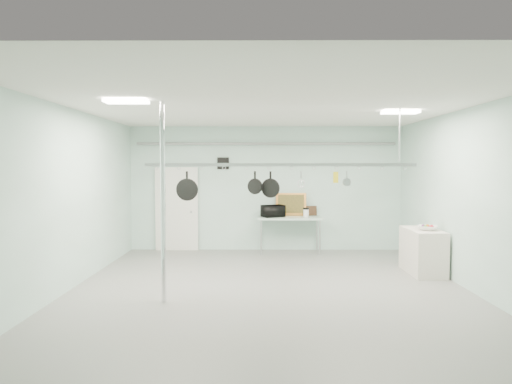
{
  "coord_description": "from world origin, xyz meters",
  "views": [
    {
      "loc": [
        -0.19,
        -7.79,
        2.17
      ],
      "look_at": [
        -0.24,
        1.0,
        1.68
      ],
      "focal_mm": 32.0,
      "sensor_mm": 36.0,
      "label": 1
    }
  ],
  "objects_px": {
    "prep_table": "(290,220)",
    "skillet_mid": "(255,182)",
    "side_cabinet": "(423,251)",
    "skillet_left": "(187,186)",
    "microwave": "(273,211)",
    "chrome_pole": "(163,202)",
    "coffee_canister": "(306,213)",
    "skillet_right": "(270,184)",
    "pot_rack": "(280,163)",
    "fruit_bowl": "(428,228)"
  },
  "relations": [
    {
      "from": "prep_table",
      "to": "microwave",
      "type": "xyz_separation_m",
      "value": [
        -0.42,
        -0.01,
        0.22
      ]
    },
    {
      "from": "chrome_pole",
      "to": "coffee_canister",
      "type": "relative_size",
      "value": 16.47
    },
    {
      "from": "side_cabinet",
      "to": "fruit_bowl",
      "type": "bearing_deg",
      "value": -78.14
    },
    {
      "from": "side_cabinet",
      "to": "skillet_left",
      "type": "bearing_deg",
      "value": -166.58
    },
    {
      "from": "chrome_pole",
      "to": "skillet_right",
      "type": "distance_m",
      "value": 1.96
    },
    {
      "from": "coffee_canister",
      "to": "skillet_mid",
      "type": "bearing_deg",
      "value": -111.0
    },
    {
      "from": "side_cabinet",
      "to": "skillet_right",
      "type": "distance_m",
      "value": 3.6
    },
    {
      "from": "chrome_pole",
      "to": "skillet_right",
      "type": "relative_size",
      "value": 6.83
    },
    {
      "from": "side_cabinet",
      "to": "prep_table",
      "type": "bearing_deg",
      "value": 139.21
    },
    {
      "from": "skillet_left",
      "to": "skillet_mid",
      "type": "bearing_deg",
      "value": 5.17
    },
    {
      "from": "prep_table",
      "to": "skillet_mid",
      "type": "height_order",
      "value": "skillet_mid"
    },
    {
      "from": "prep_table",
      "to": "coffee_canister",
      "type": "relative_size",
      "value": 8.23
    },
    {
      "from": "side_cabinet",
      "to": "coffee_canister",
      "type": "relative_size",
      "value": 6.17
    },
    {
      "from": "fruit_bowl",
      "to": "skillet_left",
      "type": "bearing_deg",
      "value": -168.48
    },
    {
      "from": "microwave",
      "to": "skillet_right",
      "type": "relative_size",
      "value": 1.14
    },
    {
      "from": "side_cabinet",
      "to": "skillet_right",
      "type": "relative_size",
      "value": 2.56
    },
    {
      "from": "chrome_pole",
      "to": "coffee_canister",
      "type": "distance_m",
      "value": 4.99
    },
    {
      "from": "coffee_canister",
      "to": "side_cabinet",
      "type": "bearing_deg",
      "value": -45.01
    },
    {
      "from": "pot_rack",
      "to": "fruit_bowl",
      "type": "distance_m",
      "value": 3.38
    },
    {
      "from": "side_cabinet",
      "to": "pot_rack",
      "type": "height_order",
      "value": "pot_rack"
    },
    {
      "from": "fruit_bowl",
      "to": "skillet_mid",
      "type": "bearing_deg",
      "value": -164.59
    },
    {
      "from": "chrome_pole",
      "to": "skillet_left",
      "type": "relative_size",
      "value": 6.11
    },
    {
      "from": "skillet_left",
      "to": "skillet_right",
      "type": "height_order",
      "value": "same"
    },
    {
      "from": "chrome_pole",
      "to": "skillet_mid",
      "type": "relative_size",
      "value": 8.37
    },
    {
      "from": "coffee_canister",
      "to": "skillet_mid",
      "type": "height_order",
      "value": "skillet_mid"
    },
    {
      "from": "chrome_pole",
      "to": "microwave",
      "type": "bearing_deg",
      "value": 65.88
    },
    {
      "from": "skillet_left",
      "to": "skillet_right",
      "type": "bearing_deg",
      "value": 5.17
    },
    {
      "from": "chrome_pole",
      "to": "skillet_left",
      "type": "bearing_deg",
      "value": 75.09
    },
    {
      "from": "skillet_left",
      "to": "skillet_right",
      "type": "xyz_separation_m",
      "value": [
        1.49,
        0.0,
        0.03
      ]
    },
    {
      "from": "skillet_right",
      "to": "fruit_bowl",
      "type": "bearing_deg",
      "value": 35.51
    },
    {
      "from": "side_cabinet",
      "to": "microwave",
      "type": "height_order",
      "value": "microwave"
    },
    {
      "from": "skillet_mid",
      "to": "skillet_right",
      "type": "relative_size",
      "value": 0.82
    },
    {
      "from": "prep_table",
      "to": "fruit_bowl",
      "type": "bearing_deg",
      "value": -42.35
    },
    {
      "from": "coffee_canister",
      "to": "skillet_right",
      "type": "relative_size",
      "value": 0.41
    },
    {
      "from": "side_cabinet",
      "to": "skillet_left",
      "type": "height_order",
      "value": "skillet_left"
    },
    {
      "from": "microwave",
      "to": "skillet_right",
      "type": "height_order",
      "value": "skillet_right"
    },
    {
      "from": "pot_rack",
      "to": "skillet_left",
      "type": "height_order",
      "value": "pot_rack"
    },
    {
      "from": "prep_table",
      "to": "pot_rack",
      "type": "xyz_separation_m",
      "value": [
        -0.4,
        -3.3,
        1.4
      ]
    },
    {
      "from": "coffee_canister",
      "to": "microwave",
      "type": "bearing_deg",
      "value": 177.22
    },
    {
      "from": "side_cabinet",
      "to": "microwave",
      "type": "distance_m",
      "value": 3.74
    },
    {
      "from": "coffee_canister",
      "to": "skillet_right",
      "type": "distance_m",
      "value": 3.5
    },
    {
      "from": "side_cabinet",
      "to": "skillet_right",
      "type": "height_order",
      "value": "skillet_right"
    },
    {
      "from": "chrome_pole",
      "to": "side_cabinet",
      "type": "height_order",
      "value": "chrome_pole"
    },
    {
      "from": "prep_table",
      "to": "skillet_right",
      "type": "bearing_deg",
      "value": -99.88
    },
    {
      "from": "chrome_pole",
      "to": "side_cabinet",
      "type": "bearing_deg",
      "value": 22.41
    },
    {
      "from": "side_cabinet",
      "to": "skillet_right",
      "type": "xyz_separation_m",
      "value": [
        -3.12,
        -1.1,
        1.4
      ]
    },
    {
      "from": "chrome_pole",
      "to": "fruit_bowl",
      "type": "relative_size",
      "value": 8.34
    },
    {
      "from": "prep_table",
      "to": "skillet_left",
      "type": "height_order",
      "value": "skillet_left"
    },
    {
      "from": "pot_rack",
      "to": "skillet_right",
      "type": "relative_size",
      "value": 10.24
    },
    {
      "from": "chrome_pole",
      "to": "pot_rack",
      "type": "bearing_deg",
      "value": 25.35
    }
  ]
}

